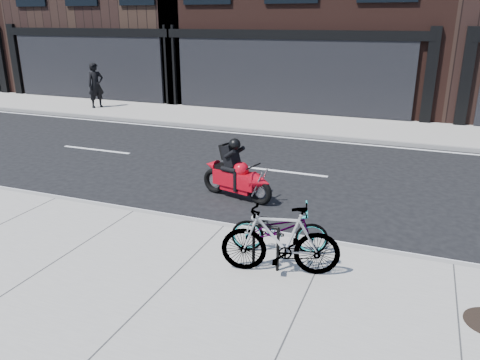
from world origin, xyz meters
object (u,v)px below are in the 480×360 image
at_px(motorcycle, 239,175).
at_px(pedestrian, 96,85).
at_px(bicycle_rear, 280,240).
at_px(bike_rack, 266,243).
at_px(bicycle_front, 280,229).

distance_m(motorcycle, pedestrian, 12.49).
bearing_deg(motorcycle, bicycle_rear, -44.07).
relative_size(bike_rack, bicycle_front, 0.46).
bearing_deg(pedestrian, motorcycle, -100.40).
bearing_deg(bicycle_front, motorcycle, 20.27).
distance_m(bicycle_front, bicycle_rear, 0.68).
xyz_separation_m(bicycle_rear, motorcycle, (-1.83, 2.97, -0.11)).
height_order(bicycle_front, motorcycle, motorcycle).
height_order(bicycle_front, bicycle_rear, bicycle_rear).
xyz_separation_m(bike_rack, bicycle_rear, (0.24, -0.03, 0.11)).
bearing_deg(bicycle_rear, motorcycle, -161.96).
distance_m(bike_rack, bicycle_rear, 0.26).
xyz_separation_m(bicycle_front, bicycle_rear, (0.20, -0.64, 0.12)).
bearing_deg(bicycle_rear, bike_rack, -110.78).
distance_m(bicycle_rear, pedestrian, 15.81).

